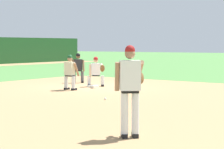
% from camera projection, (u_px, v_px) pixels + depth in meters
% --- Properties ---
extents(ground_plane, '(160.00, 160.00, 0.00)m').
position_uv_depth(ground_plane, '(93.00, 87.00, 19.18)').
color(ground_plane, '#518942').
extents(infield_dirt_patch, '(18.00, 18.00, 0.01)m').
position_uv_depth(infield_dirt_patch, '(105.00, 103.00, 13.96)').
color(infield_dirt_patch, tan).
rests_on(infield_dirt_patch, ground).
extents(first_base_bag, '(0.38, 0.38, 0.09)m').
position_uv_depth(first_base_bag, '(93.00, 86.00, 19.18)').
color(first_base_bag, white).
rests_on(first_base_bag, ground).
extents(baseball, '(0.07, 0.07, 0.07)m').
position_uv_depth(baseball, '(105.00, 99.00, 14.81)').
color(baseball, white).
rests_on(baseball, ground).
extents(pitcher, '(0.85, 0.56, 1.86)m').
position_uv_depth(pitcher, '(131.00, 85.00, 8.71)').
color(pitcher, black).
rests_on(pitcher, ground).
extents(first_baseman, '(0.75, 1.08, 1.34)m').
position_uv_depth(first_baseman, '(96.00, 70.00, 19.40)').
color(first_baseman, black).
rests_on(first_baseman, ground).
extents(baserunner, '(0.43, 0.59, 1.46)m').
position_uv_depth(baserunner, '(70.00, 71.00, 17.90)').
color(baserunner, black).
rests_on(baserunner, ground).
extents(umpire, '(0.67, 0.67, 1.46)m').
position_uv_depth(umpire, '(78.00, 67.00, 21.32)').
color(umpire, black).
rests_on(umpire, ground).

